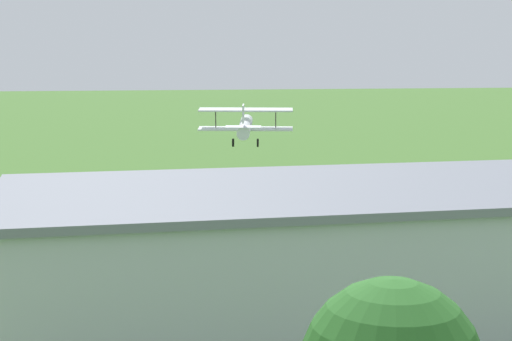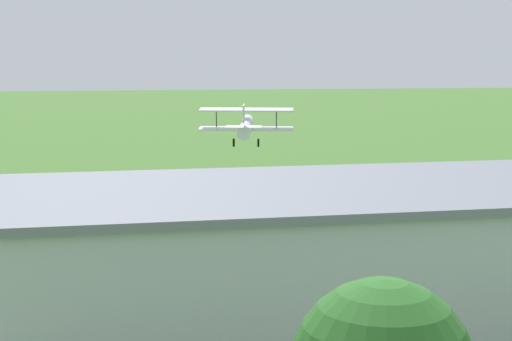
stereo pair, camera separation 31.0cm
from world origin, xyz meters
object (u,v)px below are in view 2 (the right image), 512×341
at_px(person_watching_takeoff, 60,238).
at_px(person_beside_truck, 140,233).
at_px(hangar, 305,254).
at_px(biplane, 246,125).
at_px(car_orange, 36,254).
at_px(truck_box_grey, 467,220).
at_px(person_at_fence_line, 289,229).
at_px(person_by_parked_cars, 187,237).

xyz_separation_m(person_watching_takeoff, person_beside_truck, (-4.92, -0.24, 0.09)).
xyz_separation_m(hangar, biplane, (-1.06, -27.21, 3.50)).
bearing_deg(person_watching_takeoff, car_orange, 77.17).
bearing_deg(car_orange, truck_box_grey, -175.88).
bearing_deg(person_beside_truck, person_watching_takeoff, 2.75).
xyz_separation_m(biplane, truck_box_grey, (-12.22, 13.97, -5.04)).
height_order(truck_box_grey, person_at_fence_line, truck_box_grey).
relative_size(truck_box_grey, person_by_parked_cars, 4.44).
bearing_deg(biplane, person_watching_takeoff, 41.23).
relative_size(hangar, person_watching_takeoff, 18.43).
xyz_separation_m(biplane, person_watching_takeoff, (13.20, 11.57, -5.86)).
bearing_deg(biplane, car_orange, 48.23).
height_order(truck_box_grey, person_watching_takeoff, truck_box_grey).
distance_m(biplane, car_orange, 22.05).
height_order(person_watching_takeoff, person_beside_truck, person_beside_truck).
height_order(biplane, person_watching_takeoff, biplane).
bearing_deg(hangar, person_beside_truck, -65.55).
xyz_separation_m(hangar, person_by_parked_cars, (4.36, -14.50, -2.30)).
height_order(truck_box_grey, person_beside_truck, truck_box_grey).
xyz_separation_m(biplane, person_by_parked_cars, (5.42, 12.72, -5.79)).
bearing_deg(car_orange, person_by_parked_cars, -160.19).
distance_m(biplane, truck_box_grey, 19.23).
distance_m(hangar, person_watching_takeoff, 19.94).
distance_m(person_by_parked_cars, person_beside_truck, 3.18).
bearing_deg(person_by_parked_cars, person_beside_truck, -25.84).
xyz_separation_m(truck_box_grey, person_at_fence_line, (10.91, -2.99, -0.81)).
relative_size(hangar, car_orange, 6.43).
bearing_deg(person_watching_takeoff, biplane, -138.77).
distance_m(truck_box_grey, person_watching_takeoff, 25.54).
height_order(car_orange, person_at_fence_line, car_orange).
distance_m(biplane, person_at_fence_line, 12.51).
xyz_separation_m(hangar, car_orange, (13.12, -11.34, -2.27)).
xyz_separation_m(person_watching_takeoff, person_at_fence_line, (-14.51, -0.59, 0.01)).
xyz_separation_m(hangar, person_watching_takeoff, (12.14, -15.65, -2.36)).
distance_m(car_orange, person_beside_truck, 7.45).
distance_m(person_beside_truck, person_at_fence_line, 9.60).
xyz_separation_m(hangar, truck_box_grey, (-13.28, -13.24, -1.54)).
bearing_deg(person_by_parked_cars, person_at_fence_line, -165.51).
xyz_separation_m(person_by_parked_cars, person_watching_takeoff, (7.78, -1.15, -0.06)).
bearing_deg(hangar, person_at_fence_line, -98.30).
bearing_deg(biplane, person_at_fence_line, 96.79).
height_order(hangar, biplane, biplane).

